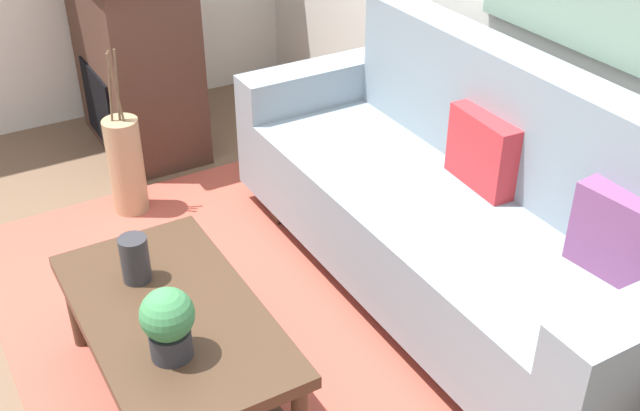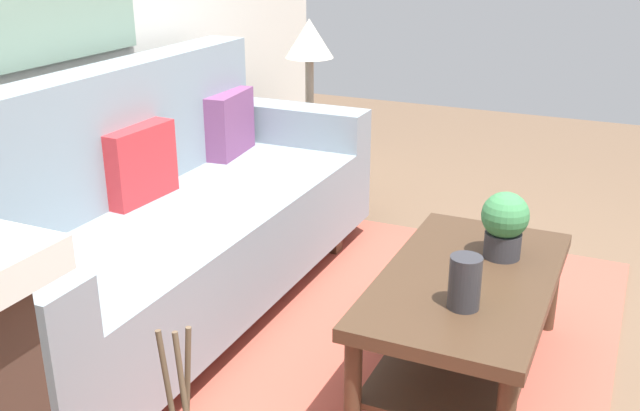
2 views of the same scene
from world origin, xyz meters
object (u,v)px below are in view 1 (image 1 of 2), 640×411
object	(u,v)px
tabletop_vase	(135,259)
fireplace	(134,52)
throw_pillow_crimson	(484,151)
potted_plant_tabletop	(168,322)
floor_vase	(126,167)
throw_pillow_plum	(622,237)
coffee_table	(175,336)
couch	(454,209)

from	to	relation	value
tabletop_vase	fireplace	size ratio (longest dim) A/B	0.16
throw_pillow_crimson	tabletop_vase	distance (m)	1.49
potted_plant_tabletop	floor_vase	xyz separation A→B (m)	(-1.61, 0.35, -0.31)
throw_pillow_plum	floor_vase	world-z (taller)	throw_pillow_plum
potted_plant_tabletop	floor_vase	world-z (taller)	potted_plant_tabletop
potted_plant_tabletop	fireplace	xyz separation A→B (m)	(-2.31, 0.67, 0.02)
potted_plant_tabletop	fireplace	world-z (taller)	fireplace
throw_pillow_plum	coffee_table	world-z (taller)	throw_pillow_plum
throw_pillow_crimson	fireplace	bearing A→B (deg)	-158.12
throw_pillow_plum	potted_plant_tabletop	distance (m)	1.58
potted_plant_tabletop	floor_vase	bearing A→B (deg)	167.83
floor_vase	coffee_table	bearing A→B (deg)	-10.92
tabletop_vase	potted_plant_tabletop	size ratio (longest dim) A/B	0.70
couch	tabletop_vase	bearing A→B (deg)	-98.80
couch	floor_vase	world-z (taller)	couch
couch	potted_plant_tabletop	distance (m)	1.40
fireplace	floor_vase	xyz separation A→B (m)	(0.71, -0.32, -0.32)
throw_pillow_crimson	floor_vase	bearing A→B (deg)	-139.66
floor_vase	couch	bearing A→B (deg)	37.14
couch	coffee_table	bearing A→B (deg)	-88.53
throw_pillow_plum	tabletop_vase	xyz separation A→B (m)	(-0.95, -1.46, -0.16)
throw_pillow_crimson	throw_pillow_plum	world-z (taller)	same
throw_pillow_plum	floor_vase	bearing A→B (deg)	-151.19
couch	throw_pillow_plum	distance (m)	0.79
fireplace	floor_vase	bearing A→B (deg)	-24.62
coffee_table	throw_pillow_crimson	bearing A→B (deg)	91.34
floor_vase	potted_plant_tabletop	bearing A→B (deg)	-12.17
coffee_table	floor_vase	bearing A→B (deg)	169.08
throw_pillow_plum	tabletop_vase	bearing A→B (deg)	-122.90
throw_pillow_plum	coffee_table	distance (m)	1.63
tabletop_vase	floor_vase	world-z (taller)	tabletop_vase
couch	throw_pillow_crimson	size ratio (longest dim) A/B	6.52
coffee_table	fireplace	distance (m)	2.20
throw_pillow_crimson	throw_pillow_plum	distance (m)	0.74
tabletop_vase	floor_vase	distance (m)	1.22
throw_pillow_crimson	tabletop_vase	size ratio (longest dim) A/B	1.95
tabletop_vase	potted_plant_tabletop	world-z (taller)	potted_plant_tabletop
potted_plant_tabletop	throw_pillow_plum	bearing A→B (deg)	71.79
throw_pillow_crimson	couch	bearing A→B (deg)	-90.00
fireplace	coffee_table	bearing A→B (deg)	-15.77
couch	coffee_table	world-z (taller)	couch
fireplace	tabletop_vase	bearing A→B (deg)	-18.83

